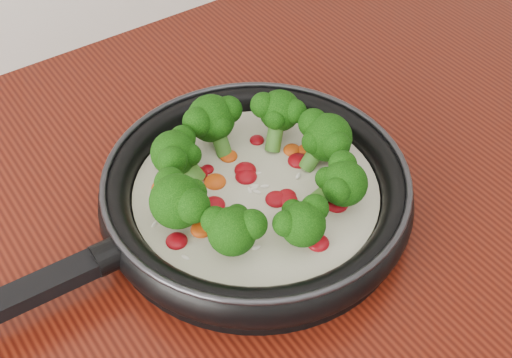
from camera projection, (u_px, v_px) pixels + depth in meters
skillet at (253, 190)px, 0.75m from camera, size 0.52×0.34×0.10m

